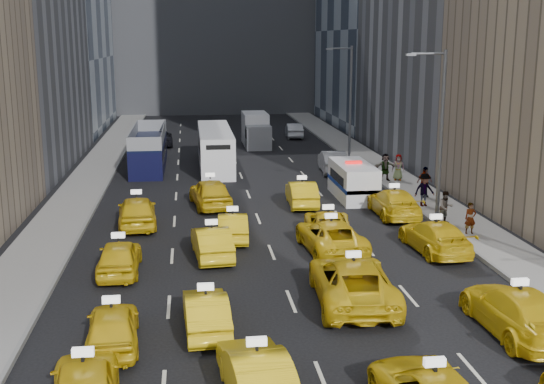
# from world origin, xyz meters

# --- Properties ---
(ground) EXTENTS (160.00, 160.00, 0.00)m
(ground) POSITION_xyz_m (0.00, 0.00, 0.00)
(ground) COLOR black
(ground) RESTS_ON ground
(sidewalk_west) EXTENTS (3.00, 90.00, 0.15)m
(sidewalk_west) POSITION_xyz_m (-10.50, 25.00, 0.07)
(sidewalk_west) COLOR gray
(sidewalk_west) RESTS_ON ground
(sidewalk_east) EXTENTS (3.00, 90.00, 0.15)m
(sidewalk_east) POSITION_xyz_m (10.50, 25.00, 0.07)
(sidewalk_east) COLOR gray
(sidewalk_east) RESTS_ON ground
(curb_west) EXTENTS (0.15, 90.00, 0.18)m
(curb_west) POSITION_xyz_m (-9.05, 25.00, 0.09)
(curb_west) COLOR slate
(curb_west) RESTS_ON ground
(curb_east) EXTENTS (0.15, 90.00, 0.18)m
(curb_east) POSITION_xyz_m (9.05, 25.00, 0.09)
(curb_east) COLOR slate
(curb_east) RESTS_ON ground
(streetlight_near) EXTENTS (2.15, 0.22, 9.00)m
(streetlight_near) POSITION_xyz_m (9.18, 12.00, 4.92)
(streetlight_near) COLOR #595B60
(streetlight_near) RESTS_ON ground
(streetlight_far) EXTENTS (2.15, 0.22, 9.00)m
(streetlight_far) POSITION_xyz_m (9.18, 32.00, 4.92)
(streetlight_far) COLOR #595B60
(streetlight_far) RESTS_ON ground
(taxi_1) EXTENTS (2.05, 4.62, 1.47)m
(taxi_1) POSITION_xyz_m (-1.97, -4.89, 0.74)
(taxi_1) COLOR gold
(taxi_1) RESTS_ON ground
(taxi_4) EXTENTS (1.87, 4.10, 1.36)m
(taxi_4) POSITION_xyz_m (-6.15, -1.11, 0.68)
(taxi_4) COLOR gold
(taxi_4) RESTS_ON ground
(taxi_5) EXTENTS (1.61, 4.10, 1.33)m
(taxi_5) POSITION_xyz_m (-3.20, -0.24, 0.67)
(taxi_5) COLOR gold
(taxi_5) RESTS_ON ground
(taxi_6) EXTENTS (3.13, 6.12, 1.66)m
(taxi_6) POSITION_xyz_m (2.22, 1.58, 0.83)
(taxi_6) COLOR gold
(taxi_6) RESTS_ON ground
(taxi_7) EXTENTS (2.30, 5.46, 1.57)m
(taxi_7) POSITION_xyz_m (6.97, -1.70, 0.79)
(taxi_7) COLOR gold
(taxi_7) RESTS_ON ground
(taxi_8) EXTENTS (1.70, 4.19, 1.42)m
(taxi_8) POSITION_xyz_m (-6.60, 5.93, 0.71)
(taxi_8) COLOR gold
(taxi_8) RESTS_ON ground
(taxi_9) EXTENTS (1.89, 4.42, 1.42)m
(taxi_9) POSITION_xyz_m (-2.72, 7.56, 0.71)
(taxi_9) COLOR gold
(taxi_9) RESTS_ON ground
(taxi_10) EXTENTS (2.78, 5.40, 1.46)m
(taxi_10) POSITION_xyz_m (2.70, 7.82, 0.73)
(taxi_10) COLOR gold
(taxi_10) RESTS_ON ground
(taxi_11) EXTENTS (2.34, 5.09, 1.44)m
(taxi_11) POSITION_xyz_m (7.41, 7.17, 0.72)
(taxi_11) COLOR gold
(taxi_11) RESTS_ON ground
(taxi_12) EXTENTS (2.28, 4.89, 1.62)m
(taxi_12) POSITION_xyz_m (-6.37, 13.21, 0.81)
(taxi_12) COLOR gold
(taxi_12) RESTS_ON ground
(taxi_13) EXTENTS (1.56, 4.07, 1.32)m
(taxi_13) POSITION_xyz_m (-1.62, 10.24, 0.66)
(taxi_13) COLOR gold
(taxi_13) RESTS_ON ground
(taxi_14) EXTENTS (2.82, 5.02, 1.33)m
(taxi_14) POSITION_xyz_m (3.02, 10.01, 0.66)
(taxi_14) COLOR gold
(taxi_14) RESTS_ON ground
(taxi_15) EXTENTS (2.18, 5.20, 1.50)m
(taxi_15) POSITION_xyz_m (7.44, 13.65, 0.75)
(taxi_15) COLOR gold
(taxi_15) RESTS_ON ground
(taxi_16) EXTENTS (2.64, 5.14, 1.68)m
(taxi_16) POSITION_xyz_m (-2.46, 16.99, 0.84)
(taxi_16) COLOR gold
(taxi_16) RESTS_ON ground
(taxi_17) EXTENTS (1.74, 4.50, 1.46)m
(taxi_17) POSITION_xyz_m (2.83, 16.63, 0.73)
(taxi_17) COLOR gold
(taxi_17) RESTS_ON ground
(nypd_van) EXTENTS (2.29, 5.42, 2.29)m
(nypd_van) POSITION_xyz_m (6.26, 18.21, 1.04)
(nypd_van) COLOR silver
(nypd_van) RESTS_ON ground
(double_decker) EXTENTS (2.49, 10.35, 3.00)m
(double_decker) POSITION_xyz_m (-6.63, 29.87, 1.48)
(double_decker) COLOR black
(double_decker) RESTS_ON ground
(city_bus) EXTENTS (3.18, 11.46, 2.92)m
(city_bus) POSITION_xyz_m (-1.67, 29.50, 1.45)
(city_bus) COLOR white
(city_bus) RESTS_ON ground
(box_truck) EXTENTS (2.52, 6.49, 2.92)m
(box_truck) POSITION_xyz_m (2.45, 39.76, 1.43)
(box_truck) COLOR white
(box_truck) RESTS_ON ground
(misc_car_0) EXTENTS (2.03, 4.98, 1.60)m
(misc_car_0) POSITION_xyz_m (6.74, 26.38, 0.80)
(misc_car_0) COLOR #9B9EA2
(misc_car_0) RESTS_ON ground
(misc_car_1) EXTENTS (2.61, 5.24, 1.43)m
(misc_car_1) POSITION_xyz_m (-6.33, 40.93, 0.71)
(misc_car_1) COLOR black
(misc_car_1) RESTS_ON ground
(misc_car_2) EXTENTS (2.58, 5.70, 1.62)m
(misc_car_2) POSITION_xyz_m (2.92, 44.04, 0.81)
(misc_car_2) COLOR slate
(misc_car_2) RESTS_ON ground
(misc_car_3) EXTENTS (1.99, 4.12, 1.36)m
(misc_car_3) POSITION_xyz_m (-1.46, 43.73, 0.68)
(misc_car_3) COLOR black
(misc_car_3) RESTS_ON ground
(misc_car_4) EXTENTS (1.82, 4.44, 1.43)m
(misc_car_4) POSITION_xyz_m (6.72, 44.54, 0.72)
(misc_car_4) COLOR #ADAFB5
(misc_car_4) RESTS_ON ground
(pedestrian_0) EXTENTS (0.57, 0.38, 1.56)m
(pedestrian_0) POSITION_xyz_m (9.99, 9.32, 0.93)
(pedestrian_0) COLOR gray
(pedestrian_0) RESTS_ON sidewalk_east
(pedestrian_1) EXTENTS (0.87, 0.55, 1.69)m
(pedestrian_1) POSITION_xyz_m (9.52, 11.39, 0.99)
(pedestrian_1) COLOR gray
(pedestrian_1) RESTS_ON sidewalk_east
(pedestrian_2) EXTENTS (1.29, 0.68, 1.90)m
(pedestrian_2) POSITION_xyz_m (9.68, 15.10, 1.10)
(pedestrian_2) COLOR gray
(pedestrian_2) RESTS_ON sidewalk_east
(pedestrian_3) EXTENTS (1.20, 0.83, 1.87)m
(pedestrian_3) POSITION_xyz_m (10.45, 17.28, 1.08)
(pedestrian_3) COLOR gray
(pedestrian_3) RESTS_ON sidewalk_east
(pedestrian_4) EXTENTS (0.95, 0.66, 1.76)m
(pedestrian_4) POSITION_xyz_m (10.42, 22.46, 1.03)
(pedestrian_4) COLOR gray
(pedestrian_4) RESTS_ON sidewalk_east
(pedestrian_5) EXTENTS (1.71, 0.52, 1.83)m
(pedestrian_5) POSITION_xyz_m (9.50, 22.41, 1.07)
(pedestrian_5) COLOR gray
(pedestrian_5) RESTS_ON sidewalk_east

